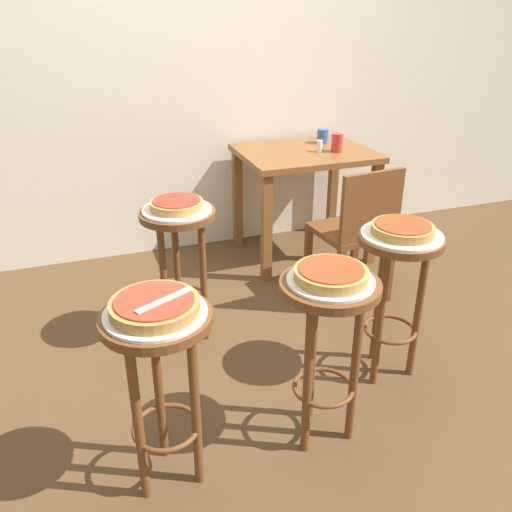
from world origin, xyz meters
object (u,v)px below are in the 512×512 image
(serving_plate_middle, at_px, (331,280))
(dining_table, at_px, (304,169))
(pizza_leftside, at_px, (403,229))
(stool_rear, at_px, (180,247))
(stool_leftside, at_px, (397,275))
(wooden_chair, at_px, (357,230))
(cup_near_edge, at_px, (337,143))
(serving_plate_leftside, at_px, (402,235))
(cup_far_edge, at_px, (323,136))
(serving_plate_foreground, at_px, (155,313))
(pizza_server_knife, at_px, (164,300))
(condiment_shaker, at_px, (320,146))
(pizza_rear, at_px, (177,204))
(stool_middle, at_px, (328,326))
(serving_plate_rear, at_px, (177,210))
(pizza_middle, at_px, (331,274))
(stool_foreground, at_px, (160,362))
(pizza_foreground, at_px, (155,306))

(serving_plate_middle, relative_size, dining_table, 0.38)
(pizza_leftside, distance_m, dining_table, 1.44)
(stool_rear, distance_m, dining_table, 1.31)
(stool_leftside, bearing_deg, wooden_chair, 74.67)
(dining_table, distance_m, cup_near_edge, 0.29)
(stool_leftside, relative_size, serving_plate_leftside, 2.05)
(cup_near_edge, height_order, cup_far_edge, cup_near_edge)
(cup_near_edge, bearing_deg, serving_plate_foreground, -132.93)
(serving_plate_middle, bearing_deg, dining_table, 68.81)
(pizza_leftside, xyz_separation_m, pizza_server_knife, (-1.12, -0.31, 0.03))
(condiment_shaker, bearing_deg, serving_plate_foreground, -130.17)
(condiment_shaker, bearing_deg, pizza_rear, -147.58)
(serving_plate_middle, relative_size, serving_plate_leftside, 0.91)
(stool_leftside, xyz_separation_m, wooden_chair, (0.19, 0.70, -0.08))
(serving_plate_foreground, bearing_deg, dining_table, 52.47)
(stool_middle, bearing_deg, pizza_leftside, 29.75)
(serving_plate_rear, height_order, wooden_chair, wooden_chair)
(pizza_middle, bearing_deg, serving_plate_middle, 0.00)
(pizza_middle, height_order, pizza_rear, same)
(stool_middle, height_order, stool_rear, same)
(stool_foreground, bearing_deg, cup_near_edge, 47.07)
(stool_foreground, relative_size, pizza_rear, 2.79)
(cup_near_edge, distance_m, cup_far_edge, 0.25)
(stool_foreground, xyz_separation_m, wooden_chair, (1.34, 1.00, -0.08))
(pizza_leftside, relative_size, pizza_server_knife, 1.27)
(serving_plate_foreground, relative_size, serving_plate_middle, 1.06)
(stool_middle, distance_m, cup_near_edge, 1.84)
(stool_leftside, relative_size, stool_rear, 1.00)
(condiment_shaker, bearing_deg, stool_leftside, -100.09)
(serving_plate_foreground, relative_size, pizza_foreground, 1.15)
(stool_middle, height_order, pizza_server_knife, pizza_server_knife)
(serving_plate_rear, relative_size, cup_near_edge, 2.86)
(stool_foreground, relative_size, pizza_middle, 2.67)
(serving_plate_middle, xyz_separation_m, cup_far_edge, (0.86, 1.86, 0.07))
(cup_far_edge, bearing_deg, stool_rear, -143.30)
(pizza_leftside, relative_size, condiment_shaker, 3.57)
(stool_foreground, bearing_deg, serving_plate_rear, 73.88)
(serving_plate_rear, bearing_deg, serving_plate_foreground, -106.12)
(stool_foreground, xyz_separation_m, pizza_leftside, (1.15, 0.29, 0.23))
(stool_leftside, relative_size, wooden_chair, 0.87)
(cup_near_edge, height_order, pizza_server_knife, cup_near_edge)
(dining_table, bearing_deg, stool_leftside, -96.69)
(pizza_rear, relative_size, wooden_chair, 0.31)
(serving_plate_foreground, relative_size, cup_far_edge, 3.52)
(cup_far_edge, height_order, wooden_chair, cup_far_edge)
(wooden_chair, bearing_deg, cup_near_edge, 75.50)
(serving_plate_rear, xyz_separation_m, cup_near_edge, (1.23, 0.68, 0.08))
(wooden_chair, height_order, pizza_server_knife, wooden_chair)
(pizza_leftside, bearing_deg, pizza_foreground, -165.71)
(stool_foreground, bearing_deg, pizza_server_knife, -33.69)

